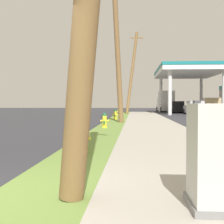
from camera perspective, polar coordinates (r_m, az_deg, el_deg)
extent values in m
cube|color=olive|center=(4.37, -13.37, -15.61)|extent=(1.40, 80.00, 0.12)
cube|color=#A8A093|center=(4.32, 18.52, -15.87)|extent=(3.20, 80.00, 0.12)
cylinder|color=yellow|center=(8.03, -5.37, -6.98)|extent=(0.29, 0.29, 0.06)
cylinder|color=yellow|center=(7.99, -5.37, -5.07)|extent=(0.22, 0.22, 0.60)
sphere|color=#196038|center=(7.96, -5.38, -2.64)|extent=(0.19, 0.19, 0.19)
cylinder|color=#196038|center=(7.96, -5.38, -2.06)|extent=(0.06, 0.06, 0.05)
cylinder|color=yellow|center=(8.02, -6.51, -4.71)|extent=(0.10, 0.09, 0.09)
cylinder|color=yellow|center=(7.96, -4.24, -4.74)|extent=(0.10, 0.09, 0.09)
cylinder|color=#196038|center=(7.83, -5.58, -5.23)|extent=(0.11, 0.12, 0.11)
cylinder|color=yellow|center=(15.66, -1.34, -2.76)|extent=(0.29, 0.29, 0.06)
cylinder|color=yellow|center=(15.64, -1.34, -1.77)|extent=(0.22, 0.22, 0.60)
sphere|color=#196038|center=(15.63, -1.34, -0.53)|extent=(0.19, 0.19, 0.19)
cylinder|color=#196038|center=(15.62, -1.34, -0.23)|extent=(0.06, 0.06, 0.05)
cylinder|color=yellow|center=(15.65, -1.93, -1.59)|extent=(0.10, 0.09, 0.09)
cylinder|color=yellow|center=(15.62, -0.76, -1.60)|extent=(0.10, 0.09, 0.09)
cylinder|color=#196038|center=(15.47, -1.40, -1.82)|extent=(0.11, 0.12, 0.11)
cylinder|color=yellow|center=(23.56, 0.57, -1.28)|extent=(0.29, 0.29, 0.06)
cylinder|color=yellow|center=(23.54, 0.57, -0.62)|extent=(0.22, 0.22, 0.60)
sphere|color=#196038|center=(23.53, 0.57, 0.21)|extent=(0.19, 0.19, 0.19)
cylinder|color=#196038|center=(23.53, 0.57, 0.40)|extent=(0.06, 0.06, 0.05)
cylinder|color=yellow|center=(23.55, 0.18, -0.50)|extent=(0.10, 0.09, 0.09)
cylinder|color=yellow|center=(23.53, 0.95, -0.50)|extent=(0.10, 0.09, 0.09)
cylinder|color=#196038|center=(23.37, 0.54, -0.64)|extent=(0.11, 0.12, 0.11)
cylinder|color=yellow|center=(30.77, 1.20, -0.59)|extent=(0.29, 0.29, 0.06)
cylinder|color=yellow|center=(30.76, 1.20, -0.09)|extent=(0.22, 0.22, 0.60)
sphere|color=#196038|center=(30.75, 1.21, 0.55)|extent=(0.19, 0.19, 0.19)
cylinder|color=#196038|center=(30.75, 1.21, 0.70)|extent=(0.06, 0.06, 0.05)
cylinder|color=yellow|center=(30.77, 0.91, 0.00)|extent=(0.10, 0.09, 0.09)
cylinder|color=yellow|center=(30.75, 1.50, 0.00)|extent=(0.10, 0.09, 0.09)
cylinder|color=#196038|center=(30.59, 1.19, -0.10)|extent=(0.11, 0.12, 0.11)
cylinder|color=brown|center=(20.44, 0.97, 11.52)|extent=(0.82, 0.35, 9.47)
cylinder|color=olive|center=(36.44, 3.59, 7.00)|extent=(1.49, 0.52, 9.26)
cube|color=olive|center=(37.10, 4.50, 13.14)|extent=(1.40, 0.31, 0.12)
cube|color=slate|center=(4.07, 17.70, -15.49)|extent=(0.58, 0.80, 0.08)
cube|color=#B7B7B2|center=(3.94, 17.78, -7.49)|extent=(0.52, 0.74, 1.23)
cylinder|color=silver|center=(35.55, 10.36, 3.43)|extent=(0.44, 0.44, 4.94)
cylinder|color=silver|center=(36.66, 19.46, 3.31)|extent=(0.44, 0.44, 4.94)
cylinder|color=silver|center=(47.27, 8.77, 2.99)|extent=(0.44, 0.44, 4.94)
cylinder|color=silver|center=(48.11, 15.71, 2.92)|extent=(0.44, 0.44, 4.94)
cube|color=white|center=(41.95, 13.46, 6.86)|extent=(7.63, 13.57, 0.50)
cube|color=#197A7F|center=(41.99, 13.47, 7.44)|extent=(7.73, 13.67, 0.36)
cube|color=#47474C|center=(35.98, 14.96, 0.72)|extent=(0.70, 1.10, 1.60)
cube|color=#47474C|center=(47.59, 12.26, 0.95)|extent=(0.70, 1.10, 1.60)
cube|color=black|center=(45.11, 11.60, 0.65)|extent=(1.84, 4.51, 0.85)
cube|color=black|center=(44.88, 11.64, 1.55)|extent=(1.61, 2.03, 0.56)
cylinder|color=black|center=(46.70, 10.29, 0.34)|extent=(0.22, 0.60, 0.60)
cylinder|color=black|center=(46.92, 12.37, 0.33)|extent=(0.22, 0.60, 0.60)
cylinder|color=black|center=(43.32, 10.76, 0.23)|extent=(0.22, 0.60, 0.60)
cylinder|color=black|center=(43.55, 13.01, 0.23)|extent=(0.22, 0.60, 0.60)
cube|color=#BCBCC1|center=(38.38, 14.63, 0.46)|extent=(2.04, 4.58, 0.85)
cube|color=#BCBCC1|center=(38.15, 14.72, 1.51)|extent=(1.70, 2.10, 0.56)
cylinder|color=black|center=(39.85, 12.86, 0.10)|extent=(0.25, 0.61, 0.60)
cylinder|color=black|center=(40.24, 15.26, 0.10)|extent=(0.25, 0.61, 0.60)
cylinder|color=black|center=(36.53, 13.94, -0.05)|extent=(0.25, 0.61, 0.60)
cylinder|color=black|center=(36.95, 16.54, -0.05)|extent=(0.25, 0.61, 0.60)
cube|color=white|center=(49.00, 9.57, 0.88)|extent=(2.26, 6.48, 1.00)
cube|color=white|center=(48.24, 9.70, 2.59)|extent=(2.12, 4.05, 1.90)
cube|color=white|center=(51.02, 9.25, 1.98)|extent=(1.92, 2.12, 0.90)
cylinder|color=black|center=(51.51, 8.11, 0.56)|extent=(0.25, 0.77, 0.76)
cylinder|color=black|center=(51.76, 10.20, 0.55)|extent=(0.25, 0.77, 0.76)
cylinder|color=black|center=(46.25, 8.85, 0.43)|extent=(0.25, 0.77, 0.76)
cylinder|color=black|center=(46.53, 11.17, 0.42)|extent=(0.25, 0.77, 0.76)
cube|color=tan|center=(41.76, 17.20, 0.70)|extent=(2.20, 5.47, 1.00)
cube|color=tan|center=(40.80, 17.47, 1.91)|extent=(1.92, 2.12, 0.76)
cube|color=tan|center=(42.92, 16.90, 1.55)|extent=(1.99, 2.98, 0.24)
cylinder|color=black|center=(39.86, 19.13, 0.16)|extent=(0.25, 0.77, 0.76)
cylinder|color=black|center=(39.48, 16.44, 0.17)|extent=(0.25, 0.77, 0.76)
cylinder|color=black|center=(44.06, 17.87, 0.31)|extent=(0.25, 0.77, 0.76)
cylinder|color=black|center=(43.72, 15.43, 0.32)|extent=(0.25, 0.77, 0.76)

